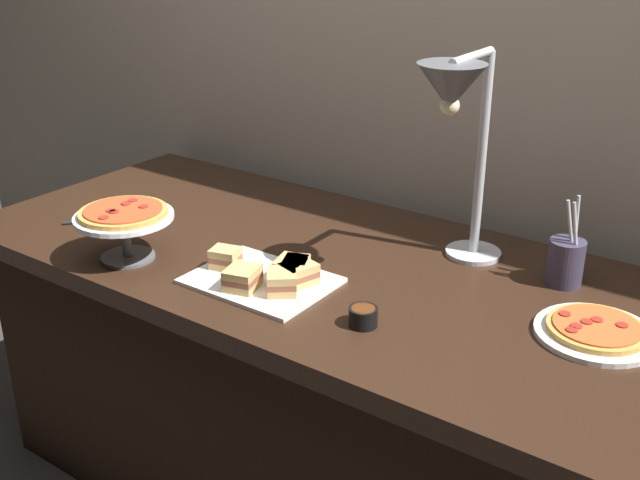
% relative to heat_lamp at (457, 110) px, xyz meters
% --- Properties ---
extents(back_wall, '(4.40, 0.04, 2.40)m').
position_rel_heat_lamp_xyz_m(back_wall, '(-0.32, 0.41, 0.03)').
color(back_wall, tan).
rests_on(back_wall, ground_plane).
extents(buffet_table, '(1.90, 0.84, 0.76)m').
position_rel_heat_lamp_xyz_m(buffet_table, '(-0.32, -0.09, -0.78)').
color(buffet_table, black).
rests_on(buffet_table, ground_plane).
extents(heat_lamp, '(0.15, 0.34, 0.52)m').
position_rel_heat_lamp_xyz_m(heat_lamp, '(0.00, 0.00, 0.00)').
color(heat_lamp, '#B7BABF').
rests_on(heat_lamp, buffet_table).
extents(pizza_plate_front, '(0.25, 0.25, 0.03)m').
position_rel_heat_lamp_xyz_m(pizza_plate_front, '(0.38, -0.07, -0.39)').
color(pizza_plate_front, white).
rests_on(pizza_plate_front, buffet_table).
extents(pizza_plate_center, '(0.25, 0.25, 0.14)m').
position_rel_heat_lamp_xyz_m(pizza_plate_center, '(-0.70, -0.37, -0.30)').
color(pizza_plate_center, '#595B60').
rests_on(pizza_plate_center, buffet_table).
extents(sandwich_platter, '(0.33, 0.25, 0.06)m').
position_rel_heat_lamp_xyz_m(sandwich_platter, '(-0.32, -0.28, -0.38)').
color(sandwich_platter, white).
rests_on(sandwich_platter, buffet_table).
extents(sauce_cup_near, '(0.06, 0.06, 0.04)m').
position_rel_heat_lamp_xyz_m(sauce_cup_near, '(-0.03, -0.31, -0.38)').
color(sauce_cup_near, black).
rests_on(sauce_cup_near, buffet_table).
extents(utensil_holder, '(0.08, 0.08, 0.21)m').
position_rel_heat_lamp_xyz_m(utensil_holder, '(0.24, 0.13, -0.35)').
color(utensil_holder, '#383347').
rests_on(utensil_holder, buffet_table).
extents(serving_spatula, '(0.13, 0.16, 0.01)m').
position_rel_heat_lamp_xyz_m(serving_spatula, '(-0.96, -0.25, -0.40)').
color(serving_spatula, '#B7BABF').
rests_on(serving_spatula, buffet_table).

